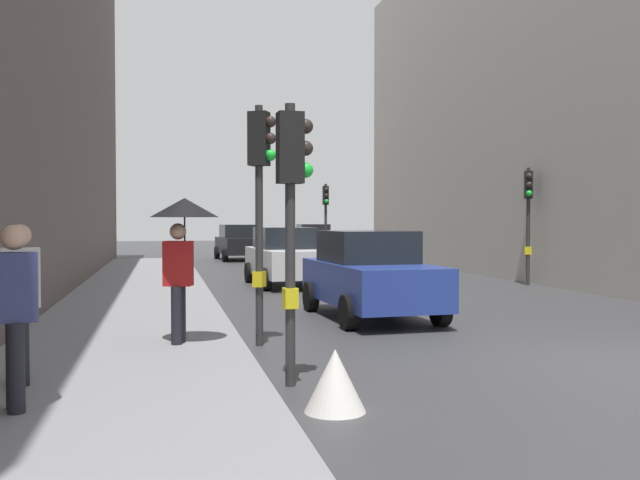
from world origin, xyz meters
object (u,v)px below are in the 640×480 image
Objects in this scene: traffic_light_mid_street at (528,204)px; car_white_compact at (286,257)px; traffic_light_near_right at (260,180)px; car_dark_suv at (239,242)px; warning_sign_triangle at (335,380)px; traffic_light_far_median at (326,209)px; traffic_light_near_left at (292,192)px; car_red_sedan at (312,240)px; pedestrian_with_grey_backpack at (9,306)px; pedestrian_with_umbrella at (183,229)px; pedestrian_with_black_backpack at (16,294)px; car_blue_van at (370,275)px.

car_white_compact is (-7.22, 1.45, -1.59)m from traffic_light_mid_street.
traffic_light_mid_street is (9.35, 8.46, -0.13)m from traffic_light_near_right.
traffic_light_mid_street is 0.83× the size of car_dark_suv.
traffic_light_near_right is at bearing -102.16° from car_white_compact.
traffic_light_near_right is 5.79× the size of warning_sign_triangle.
traffic_light_near_right is at bearing -106.01° from traffic_light_far_median.
traffic_light_near_left is at bearing -129.90° from traffic_light_mid_street.
pedestrian_with_grey_backpack is at bearing -107.10° from car_red_sedan.
traffic_light_near_left is 1.89× the size of pedestrian_with_grey_backpack.
traffic_light_mid_street is 1.67× the size of pedestrian_with_umbrella.
warning_sign_triangle is (-1.94, -27.81, -0.55)m from car_dark_suv.
traffic_light_near_left reaches higher than car_red_sedan.
car_red_sedan is at bearing 72.00° from pedestrian_with_black_backpack.
pedestrian_with_black_backpack reaches higher than car_blue_van.
traffic_light_mid_street is 13.82m from pedestrian_with_umbrella.
car_red_sedan is 28.91m from pedestrian_with_umbrella.
traffic_light_near_left is 30.85m from car_red_sedan.
traffic_light_far_median reaches higher than warning_sign_triangle.
traffic_light_near_right is 2.13× the size of pedestrian_with_grey_backpack.
traffic_light_mid_street is at bearing 42.12° from traffic_light_near_right.
car_red_sedan is 1.99× the size of pedestrian_with_umbrella.
traffic_light_far_median is at bearing -97.62° from car_red_sedan.
pedestrian_with_black_backpack is 1.17m from pedestrian_with_grey_backpack.
traffic_light_mid_street is at bearing 40.61° from car_blue_van.
car_dark_suv and car_blue_van have the same top height.
pedestrian_with_grey_backpack is at bearing -130.42° from car_blue_van.
pedestrian_with_umbrella is at bearing -105.84° from car_red_sedan.
pedestrian_with_black_backpack is (-5.25, -26.52, 0.29)m from car_dark_suv.
car_blue_van is at bearing 39.14° from pedestrian_with_umbrella.
car_white_compact is 14.62m from pedestrian_with_grey_backpack.
traffic_light_near_left is 14.58m from traffic_light_mid_street.
pedestrian_with_black_backpack is (-9.75, -30.01, 0.29)m from car_red_sedan.
pedestrian_with_umbrella reaches higher than car_white_compact.
traffic_light_near_right is at bearing 52.54° from pedestrian_with_grey_backpack.
pedestrian_with_umbrella is 2.97m from pedestrian_with_black_backpack.
pedestrian_with_black_backpack is at bearing -130.19° from pedestrian_with_umbrella.
car_dark_suv is at bearing 79.59° from pedestrian_with_grey_backpack.
traffic_light_near_right reaches higher than pedestrian_with_black_backpack.
car_white_compact is at bearing 77.84° from traffic_light_near_right.
traffic_light_mid_street is 17.39m from pedestrian_with_grey_backpack.
warning_sign_triangle is (1.44, -3.49, -1.52)m from pedestrian_with_umbrella.
traffic_light_mid_street reaches higher than pedestrian_with_grey_backpack.
car_red_sedan is at bearing 37.73° from car_dark_suv.
traffic_light_near_left is 5.15× the size of warning_sign_triangle.
pedestrian_with_umbrella is 1.21× the size of pedestrian_with_black_backpack.
traffic_light_mid_street is 2.02× the size of pedestrian_with_black_backpack.
pedestrian_with_black_backpack is (-3.08, 0.08, -1.15)m from traffic_light_near_left.
car_red_sedan is (4.54, 17.45, 0.00)m from car_white_compact.
pedestrian_with_black_backpack is (-8.72, -22.32, -1.33)m from traffic_light_far_median.
traffic_light_mid_street reaches higher than car_white_compact.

